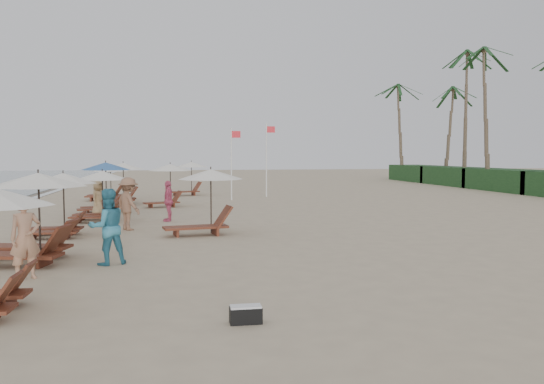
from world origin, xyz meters
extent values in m
plane|color=tan|center=(0.00, 0.00, 0.00)|extent=(160.00, 160.00, 0.00)
cube|color=#193D1C|center=(22.00, 22.00, 0.80)|extent=(3.20, 8.00, 1.60)
cube|color=#193D1C|center=(22.00, 29.50, 0.80)|extent=(3.20, 8.00, 1.60)
cube|color=#193D1C|center=(22.00, 37.00, 0.80)|extent=(3.20, 8.00, 1.60)
cylinder|color=brown|center=(21.10, 23.20, 5.30)|extent=(0.36, 0.36, 10.60)
cylinder|color=brown|center=(22.00, 28.40, 5.70)|extent=(0.36, 0.36, 11.40)
cylinder|color=brown|center=(22.90, 33.60, 4.50)|extent=(0.36, 0.36, 9.00)
cylinder|color=brown|center=(21.10, 38.80, 4.90)|extent=(0.36, 0.36, 9.80)
cylinder|color=black|center=(-6.09, 0.14, 1.10)|extent=(0.05, 0.05, 2.20)
cone|color=white|center=(-6.09, 0.14, 2.10)|extent=(2.41, 2.41, 0.35)
cylinder|color=black|center=(-6.28, 4.45, 1.02)|extent=(0.05, 0.05, 2.04)
cone|color=white|center=(-6.28, 4.45, 1.94)|extent=(2.16, 2.16, 0.35)
cylinder|color=black|center=(-5.53, 8.56, 0.99)|extent=(0.05, 0.05, 1.98)
cone|color=white|center=(-5.53, 8.56, 1.88)|extent=(2.14, 2.14, 0.35)
cylinder|color=black|center=(-5.76, 11.84, 1.14)|extent=(0.05, 0.05, 2.28)
cone|color=#3765A2|center=(-5.76, 11.84, 2.18)|extent=(2.24, 2.24, 0.35)
cylinder|color=black|center=(-5.33, 16.18, 1.09)|extent=(0.05, 0.05, 2.19)
cone|color=white|center=(-5.33, 16.18, 2.09)|extent=(2.25, 2.25, 0.35)
cylinder|color=black|center=(-6.30, 19.10, 1.00)|extent=(0.05, 0.05, 1.99)
cone|color=white|center=(-6.30, 19.10, 1.89)|extent=(2.06, 2.06, 0.35)
cylinder|color=black|center=(-1.43, 4.33, 1.07)|extent=(0.05, 0.05, 2.15)
cone|color=white|center=(-1.43, 4.33, 2.05)|extent=(2.24, 2.24, 0.35)
cylinder|color=black|center=(-2.81, 14.44, 1.07)|extent=(0.05, 0.05, 2.15)
cone|color=white|center=(-2.81, 14.44, 2.05)|extent=(2.24, 2.24, 0.35)
cylinder|color=black|center=(-1.42, 22.25, 1.07)|extent=(0.05, 0.05, 2.15)
cone|color=white|center=(-1.42, 22.25, 2.05)|extent=(2.24, 2.24, 0.35)
imported|color=tan|center=(-5.93, -1.87, 0.91)|extent=(0.80, 0.72, 1.83)
imported|color=teal|center=(-4.35, -0.58, 0.95)|extent=(1.13, 1.02, 1.89)
imported|color=#875D44|center=(-4.30, 5.70, 0.95)|extent=(1.29, 1.42, 1.91)
imported|color=#D35479|center=(-2.90, 8.06, 0.83)|extent=(0.56, 1.03, 1.66)
imported|color=tan|center=(-5.95, 10.43, 0.78)|extent=(0.77, 0.90, 1.56)
cube|color=black|center=(-1.62, -5.86, 0.13)|extent=(0.52, 0.27, 0.26)
cube|color=silver|center=(-1.62, -5.86, 0.27)|extent=(0.50, 0.25, 0.04)
cylinder|color=silver|center=(0.77, 17.84, 2.15)|extent=(0.08, 0.08, 4.31)
cube|color=red|center=(1.05, 17.84, 3.91)|extent=(0.55, 0.02, 0.40)
cylinder|color=silver|center=(3.26, 19.92, 2.36)|extent=(0.08, 0.08, 4.71)
cube|color=red|center=(3.54, 19.92, 4.31)|extent=(0.55, 0.02, 0.40)
camera|label=1|loc=(-2.79, -14.46, 2.75)|focal=35.97mm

